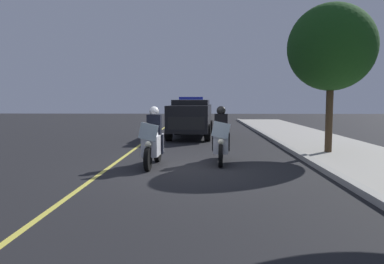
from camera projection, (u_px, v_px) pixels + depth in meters
name	position (u px, v px, depth m)	size (l,w,h in m)	color
ground_plane	(190.00, 169.00, 10.13)	(80.00, 80.00, 0.00)	black
curb_strip	(322.00, 167.00, 10.02)	(48.00, 0.24, 0.15)	#9E9B93
lane_stripe_center	(107.00, 169.00, 10.20)	(48.00, 0.12, 0.01)	#E0D14C
police_motorcycle_lead_left	(153.00, 142.00, 10.59)	(2.14, 0.60, 1.72)	black
police_motorcycle_lead_right	(221.00, 140.00, 11.18)	(2.14, 0.60, 1.72)	black
police_suv	(191.00, 117.00, 18.50)	(5.00, 2.29, 2.05)	black
tree_mid_block	(331.00, 48.00, 12.50)	(2.95, 2.95, 5.06)	#42301E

